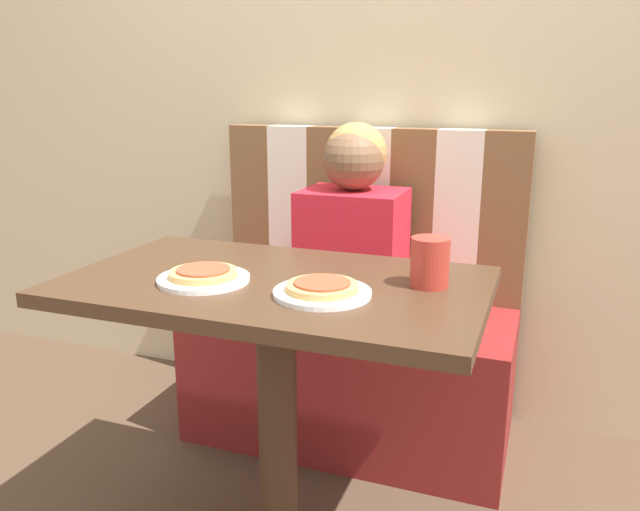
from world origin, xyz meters
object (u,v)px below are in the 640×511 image
object	(u,v)px
plate_left	(204,279)
plate_right	(322,293)
pizza_right	(322,286)
pizza_left	(203,273)
person	(353,221)
drinking_cup	(430,262)

from	to	relation	value
plate_left	plate_right	world-z (taller)	same
plate_left	plate_right	size ratio (longest dim) A/B	1.00
pizza_right	pizza_left	bearing A→B (deg)	180.00
pizza_left	pizza_right	bearing A→B (deg)	0.00
person	pizza_left	world-z (taller)	person
person	drinking_cup	bearing A→B (deg)	-57.28
plate_left	pizza_right	distance (m)	0.30
plate_left	person	bearing A→B (deg)	78.03
plate_left	drinking_cup	distance (m)	0.53
pizza_right	plate_right	bearing A→B (deg)	0.00
plate_right	pizza_left	distance (m)	0.30
drinking_cup	person	bearing A→B (deg)	122.72
plate_left	pizza_right	size ratio (longest dim) A/B	1.35
pizza_left	pizza_right	size ratio (longest dim) A/B	1.00
plate_left	drinking_cup	bearing A→B (deg)	16.41
plate_right	person	bearing A→B (deg)	101.97
pizza_right	plate_left	bearing A→B (deg)	180.00
person	drinking_cup	world-z (taller)	person
plate_right	pizza_right	bearing A→B (deg)	0.00
pizza_left	plate_left	bearing A→B (deg)	0.00
pizza_left	drinking_cup	distance (m)	0.53
plate_left	pizza_left	distance (m)	0.02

